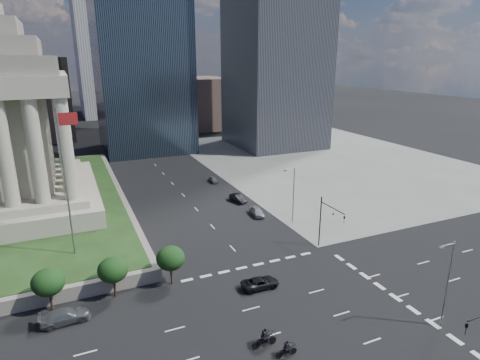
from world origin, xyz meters
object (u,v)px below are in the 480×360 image
flagpole (66,175)px  pickup_truck (260,283)px  parked_sedan_mid (238,198)px  motorcycle_lead (264,338)px  parked_sedan_near (257,212)px  parked_sedan_far (213,180)px  traffic_signal_ne (328,218)px  motorcycle_trail (286,349)px  suv_grey (65,316)px  street_lamp_south (447,280)px  street_lamp_north (293,192)px

flagpole → pickup_truck: bearing=-36.6°
parked_sedan_mid → motorcycle_lead: (-14.50, -39.89, 0.27)m
parked_sedan_near → motorcycle_lead: size_ratio=1.62×
pickup_truck → parked_sedan_far: (10.04, 44.43, -0.05)m
pickup_truck → traffic_signal_ne: bearing=-67.1°
parked_sedan_near → motorcycle_trail: (-13.41, -33.78, 0.10)m
traffic_signal_ne → suv_grey: (-36.16, -2.70, -4.48)m
flagpole → pickup_truck: flagpole is taller
motorcycle_lead → flagpole: bearing=120.9°
street_lamp_south → pickup_truck: street_lamp_south is taller
suv_grey → flagpole: bearing=-11.8°
parked_sedan_near → pickup_truck: bearing=-108.6°
traffic_signal_ne → parked_sedan_far: size_ratio=2.18×
suv_grey → motorcycle_lead: motorcycle_lead is taller
street_lamp_south → parked_sedan_mid: street_lamp_south is taller
traffic_signal_ne → street_lamp_south: 19.72m
flagpole → motorcycle_lead: (16.33, -25.22, -12.09)m
traffic_signal_ne → parked_sedan_mid: 25.62m
suv_grey → street_lamp_south: bearing=-118.4°
street_lamp_south → motorcycle_lead: street_lamp_south is taller
flagpole → parked_sedan_far: bearing=43.3°
pickup_truck → suv_grey: bearing=86.1°
motorcycle_lead → parked_sedan_far: bearing=73.0°
parked_sedan_far → street_lamp_south: bearing=-83.8°
parked_sedan_far → suv_grey: bearing=-125.8°
flagpole → street_lamp_north: (35.16, 1.00, -7.45)m
street_lamp_north → parked_sedan_far: size_ratio=2.72×
pickup_truck → motorcycle_trail: size_ratio=2.09×
street_lamp_south → parked_sedan_near: (-4.08, 36.47, -4.90)m
flagpole → parked_sedan_near: bearing=11.8°
traffic_signal_ne → motorcycle_lead: bearing=-140.4°
flagpole → parked_sedan_mid: bearing=25.5°
flagpole → parked_sedan_far: (30.83, 29.00, -12.49)m
motorcycle_lead → motorcycle_trail: (1.33, -2.10, -0.16)m
suv_grey → parked_sedan_near: bearing=-63.1°
street_lamp_north → parked_sedan_mid: size_ratio=2.19×
street_lamp_south → motorcycle_lead: (-18.83, 4.78, -4.64)m
street_lamp_south → motorcycle_lead: 19.97m
flagpole → motorcycle_trail: 34.76m
traffic_signal_ne → motorcycle_trail: traffic_signal_ne is taller
street_lamp_north → parked_sedan_mid: (-4.33, 13.68, -4.91)m
flagpole → parked_sedan_near: (31.08, 6.47, -12.35)m
flagpole → parked_sedan_mid: (30.83, 14.68, -12.36)m
traffic_signal_ne → street_lamp_north: size_ratio=0.80×
parked_sedan_near → parked_sedan_far: parked_sedan_near is taller
street_lamp_north → motorcycle_lead: 32.61m
street_lamp_south → street_lamp_north: size_ratio=1.00×
motorcycle_lead → traffic_signal_ne: bearing=37.6°
parked_sedan_near → motorcycle_lead: motorcycle_lead is taller
street_lamp_south → parked_sedan_mid: size_ratio=2.19×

